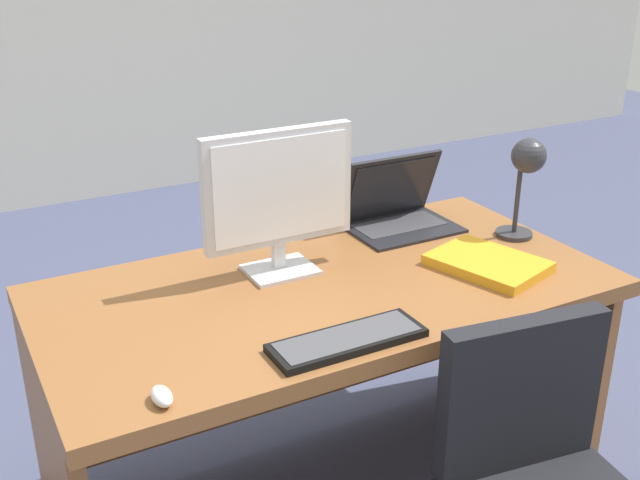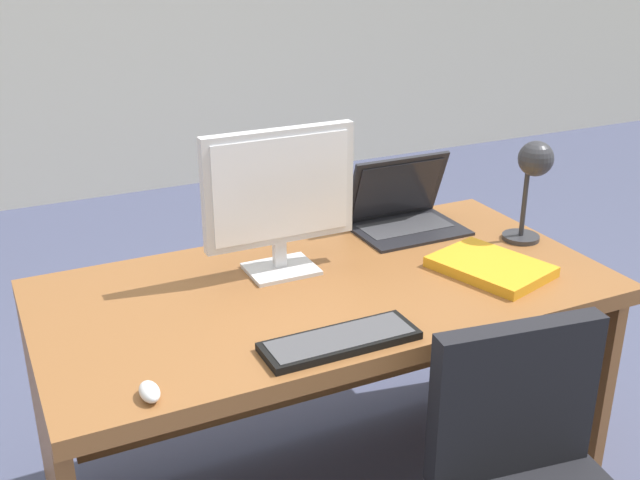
% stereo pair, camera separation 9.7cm
% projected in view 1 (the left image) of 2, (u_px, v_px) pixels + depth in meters
% --- Properties ---
extents(ground, '(12.00, 12.00, 0.00)m').
position_uv_depth(ground, '(176.00, 303.00, 3.69)').
color(ground, '#474C6B').
extents(desk, '(1.62, 0.83, 0.74)m').
position_uv_depth(desk, '(320.00, 336.00, 2.29)').
color(desk, brown).
rests_on(desk, ground).
extents(monitor, '(0.45, 0.16, 0.43)m').
position_uv_depth(monitor, '(279.00, 193.00, 2.16)').
color(monitor, silver).
rests_on(monitor, desk).
extents(laptop, '(0.35, 0.26, 0.24)m').
position_uv_depth(laptop, '(395.00, 204.00, 2.58)').
color(laptop, black).
rests_on(laptop, desk).
extents(keyboard, '(0.39, 0.13, 0.02)m').
position_uv_depth(keyboard, '(348.00, 340.00, 1.87)').
color(keyboard, black).
rests_on(keyboard, desk).
extents(mouse, '(0.04, 0.08, 0.03)m').
position_uv_depth(mouse, '(162.00, 396.00, 1.63)').
color(mouse, silver).
rests_on(mouse, desk).
extents(desk_lamp, '(0.12, 0.14, 0.34)m').
position_uv_depth(desk_lamp, '(526.00, 168.00, 2.40)').
color(desk_lamp, '#2D2D33').
rests_on(desk_lamp, desk).
extents(book, '(0.32, 0.37, 0.03)m').
position_uv_depth(book, '(488.00, 263.00, 2.27)').
color(book, orange).
rests_on(book, desk).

